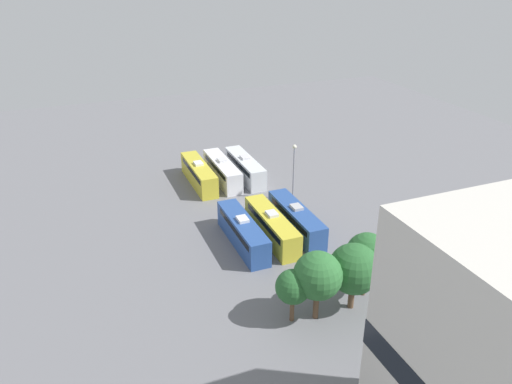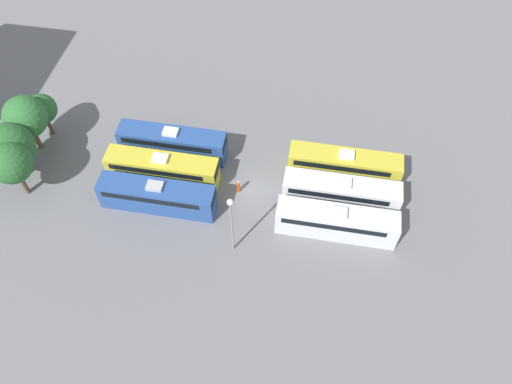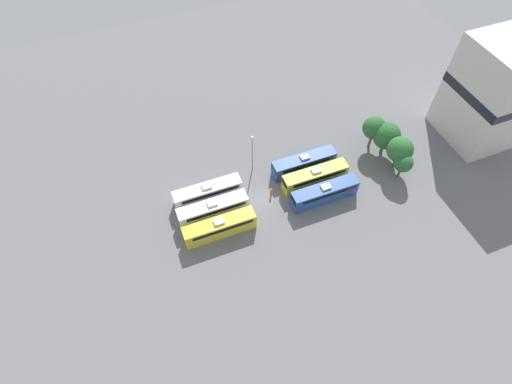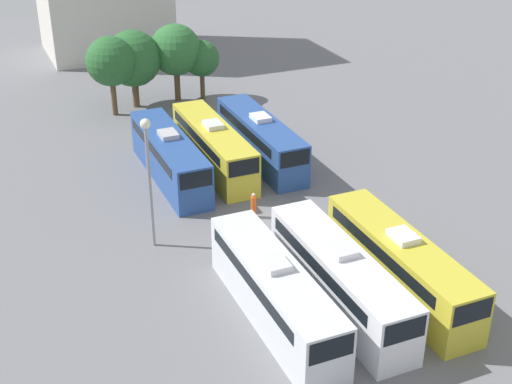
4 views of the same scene
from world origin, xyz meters
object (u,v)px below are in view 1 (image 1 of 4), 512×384
(bus_0, at_px, (245,167))
(light_pole, at_px, (294,163))
(bus_5, at_px, (243,231))
(tree_1, at_px, (354,269))
(tree_2, at_px, (318,276))
(depot_building, at_px, (512,372))
(bus_4, at_px, (272,226))
(tree_0, at_px, (367,254))
(bus_3, at_px, (296,219))
(worker_person, at_px, (250,204))
(tree_3, at_px, (293,287))
(bus_1, at_px, (222,170))
(bus_2, at_px, (199,174))

(bus_0, bearing_deg, light_pole, 110.97)
(bus_5, xyz_separation_m, tree_1, (-5.71, 15.03, 2.68))
(tree_2, xyz_separation_m, depot_building, (-2.28, 18.74, 4.90))
(bus_5, bearing_deg, bus_4, 179.30)
(bus_0, bearing_deg, tree_0, 91.22)
(bus_0, relative_size, bus_3, 1.00)
(tree_1, relative_size, tree_2, 0.98)
(bus_4, bearing_deg, bus_3, -172.32)
(worker_person, relative_size, tree_1, 0.25)
(bus_0, xyz_separation_m, tree_3, (7.81, 33.17, 2.04))
(bus_5, bearing_deg, light_pole, -140.59)
(bus_0, relative_size, tree_2, 1.66)
(bus_4, distance_m, tree_0, 14.64)
(bus_1, height_order, depot_building, depot_building)
(bus_0, height_order, tree_2, tree_2)
(bus_3, bearing_deg, worker_person, -67.36)
(bus_3, relative_size, worker_person, 6.75)
(bus_4, height_order, bus_5, same)
(tree_1, bearing_deg, bus_1, -86.52)
(bus_3, height_order, tree_0, tree_0)
(bus_3, height_order, depot_building, depot_building)
(light_pole, bearing_deg, depot_building, 80.85)
(bus_1, bearing_deg, light_pole, 126.85)
(depot_building, bearing_deg, light_pole, -99.15)
(depot_building, bearing_deg, tree_2, -83.05)
(tree_2, bearing_deg, depot_building, 96.95)
(bus_5, relative_size, tree_1, 1.70)
(light_pole, bearing_deg, tree_0, 82.56)
(bus_0, xyz_separation_m, bus_3, (0.02, 18.08, 0.00))
(worker_person, bearing_deg, tree_1, 94.11)
(bus_2, relative_size, tree_0, 1.69)
(worker_person, distance_m, depot_building, 42.96)
(bus_2, xyz_separation_m, tree_3, (0.50, 33.44, 2.04))
(bus_2, xyz_separation_m, bus_3, (-7.29, 18.34, 0.00))
(bus_3, relative_size, bus_5, 1.00)
(bus_1, relative_size, bus_5, 1.00)
(worker_person, relative_size, tree_0, 0.25)
(bus_4, relative_size, worker_person, 6.75)
(light_pole, distance_m, tree_0, 22.91)
(worker_person, bearing_deg, tree_0, 100.17)
(worker_person, height_order, tree_2, tree_2)
(tree_2, bearing_deg, bus_4, -97.53)
(bus_1, relative_size, bus_3, 1.00)
(bus_0, relative_size, worker_person, 6.75)
(bus_1, height_order, tree_2, tree_2)
(bus_1, xyz_separation_m, bus_5, (3.65, 18.70, 0.00))
(bus_4, relative_size, tree_3, 2.15)
(bus_4, distance_m, bus_5, 3.74)
(bus_1, xyz_separation_m, tree_2, (1.90, 33.82, 2.99))
(bus_1, distance_m, bus_2, 3.68)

